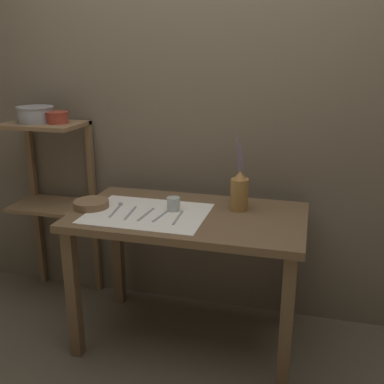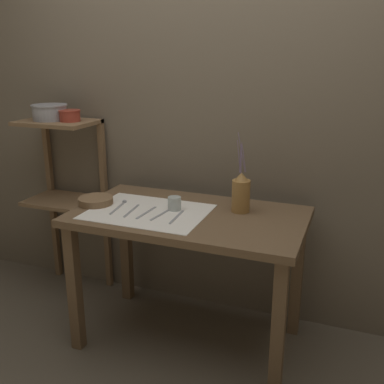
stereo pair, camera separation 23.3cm
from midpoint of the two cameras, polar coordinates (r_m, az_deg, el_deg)
ground_plane at (r=2.74m, az=2.15°, el=-18.17°), size 12.00×12.00×0.00m
stone_wall_back at (r=2.69m, az=5.64°, el=8.95°), size 7.00×0.06×2.40m
wooden_table at (r=2.41m, az=2.33°, el=-5.25°), size 1.23×0.69×0.77m
wooden_shelf_unit at (r=3.03m, az=-13.60°, el=2.08°), size 0.47×0.33×1.18m
linen_cloth at (r=2.39m, az=-2.83°, el=-2.56°), size 0.63×0.47×0.00m
pitcher_with_flowers at (r=2.40m, az=9.01°, el=-0.21°), size 0.10×0.10×0.42m
wooden_bowl at (r=2.54m, az=-9.59°, el=-1.15°), size 0.19×0.19×0.04m
glass_tumbler_near at (r=2.40m, az=0.53°, el=-1.50°), size 0.07×0.07×0.07m
spoon_inner at (r=2.50m, az=-6.30°, el=-1.60°), size 0.04×0.21×0.02m
fork_outer at (r=2.40m, az=-4.96°, el=-2.43°), size 0.03×0.20×0.00m
fork_inner at (r=2.37m, az=-3.04°, el=-2.69°), size 0.02×0.20×0.00m
spoon_outer at (r=2.39m, az=-0.40°, el=-2.42°), size 0.05×0.21×0.02m
knife_center at (r=2.30m, az=0.92°, el=-3.24°), size 0.02×0.20×0.00m
metal_pot_large at (r=2.95m, az=-15.48°, el=9.78°), size 0.22×0.22×0.10m
metal_pot_small at (r=2.86m, az=-13.01°, el=9.48°), size 0.13×0.13×0.07m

